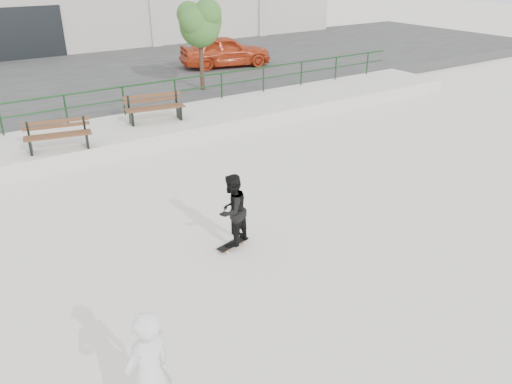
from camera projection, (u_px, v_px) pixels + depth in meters
ground at (284, 286)px, 9.41m from camera, size 120.00×120.00×0.00m
ledge at (111, 136)px, 16.41m from camera, size 30.00×3.00×0.50m
parking_strip at (48, 86)px, 22.78m from camera, size 60.00×14.00×0.50m
railing at (95, 98)px, 16.96m from camera, size 28.00×0.06×1.03m
bench_left at (58, 135)px, 14.45m from camera, size 1.92×0.91×0.85m
bench_right at (155, 108)px, 16.93m from camera, size 2.05×0.91×0.91m
tree at (200, 22)px, 20.00m from camera, size 2.05×1.82×3.64m
red_car at (225, 51)px, 25.16m from camera, size 4.83×2.82×1.55m
skateboard at (233, 244)px, 10.64m from camera, size 0.81×0.38×0.09m
standing_skater at (232, 210)px, 10.29m from camera, size 0.94×0.86×1.58m
seated_skater at (149, 375)px, 6.17m from camera, size 0.80×0.65×1.90m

